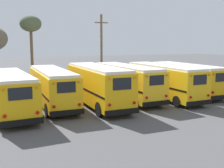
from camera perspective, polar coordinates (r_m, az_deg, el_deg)
ground_plane at (r=24.67m, az=0.25°, el=-3.74°), size 160.00×160.00×0.00m
school_bus_0 at (r=21.77m, az=-19.94°, el=-1.48°), size 2.99×9.50×3.01m
school_bus_1 at (r=23.81m, az=-12.07°, el=-0.36°), size 2.60×10.19×3.01m
school_bus_2 at (r=23.22m, az=-3.03°, el=-0.03°), size 2.68×9.80×3.28m
school_bus_3 at (r=25.79m, az=2.97°, el=0.65°), size 2.73×9.85×3.13m
school_bus_4 at (r=26.76m, az=10.34°, el=0.76°), size 2.55×10.08×3.12m
school_bus_5 at (r=29.50m, az=14.80°, el=1.22°), size 2.74×9.89×3.01m
utility_pole at (r=36.81m, az=-2.16°, el=7.40°), size 1.80×0.29×8.77m
bare_tree_2 at (r=35.65m, az=-16.20°, el=11.30°), size 2.57×2.57×8.38m
fence_line at (r=31.04m, az=-5.19°, el=0.62°), size 25.04×0.06×1.42m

